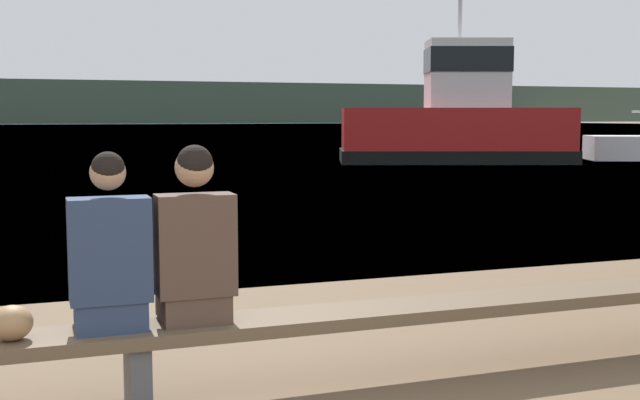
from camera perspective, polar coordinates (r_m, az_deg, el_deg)
name	(u,v)px	position (r m, az deg, el deg)	size (l,w,h in m)	color
water_surface	(40,127)	(127.39, -19.32, 4.93)	(240.00, 240.00, 0.00)	#386084
far_shoreline	(37,102)	(191.54, -19.50, 6.61)	(600.00, 12.00, 9.58)	#384233
bench_main	(137,341)	(4.69, -12.90, -9.74)	(8.56, 0.43, 0.46)	brown
person_left	(110,257)	(4.58, -14.73, -3.91)	(0.44, 0.42, 1.00)	navy
person_right	(195,246)	(4.63, -8.90, -3.28)	(0.44, 0.43, 1.03)	#4C382D
shopping_bag	(12,323)	(4.59, -21.08, -8.16)	(0.22, 0.22, 0.19)	#9E754C
tugboat_red	(457,124)	(28.85, 9.74, 5.33)	(8.67, 5.67, 6.80)	#A81919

